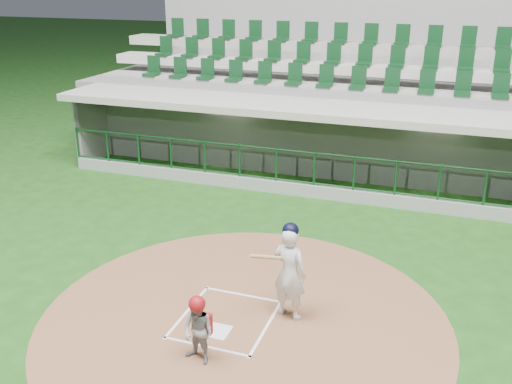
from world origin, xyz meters
The scene contains 8 objects.
ground centered at (0.00, 0.00, 0.00)m, with size 120.00×120.00×0.00m, color #164112.
dirt_circle centered at (0.30, -0.20, 0.01)m, with size 7.20×7.20×0.01m, color brown.
home_plate centered at (0.00, -0.70, 0.02)m, with size 0.43×0.43×0.02m, color silver.
batter_box_chalk centered at (0.00, -0.30, 0.02)m, with size 1.55×1.80×0.01m.
dugout_structure centered at (0.13, 7.81, 0.96)m, with size 16.40×3.70×3.00m.
seating_deck centered at (0.00, 10.91, 1.42)m, with size 17.00×6.72×5.15m.
batter centered at (1.00, 0.17, 0.91)m, with size 0.89×0.92×1.80m.
catcher centered at (0.05, -1.51, 0.59)m, with size 0.62×0.54×1.16m.
Camera 1 is at (3.35, -8.18, 5.69)m, focal length 40.00 mm.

